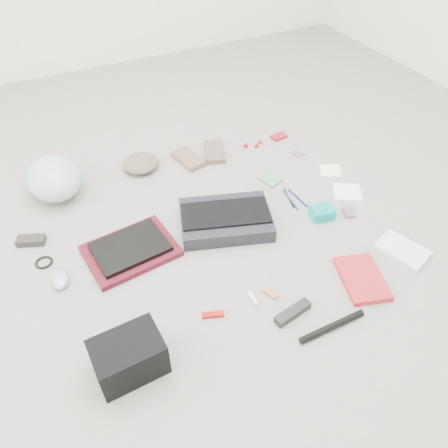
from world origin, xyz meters
name	(u,v)px	position (x,y,z in m)	size (l,w,h in m)	color
ground_plane	(224,232)	(0.00, 0.00, 0.00)	(4.00, 4.00, 0.00)	gray
messenger_bag	(226,220)	(0.03, 0.04, 0.03)	(0.40, 0.28, 0.07)	black
bag_flap	(226,213)	(0.03, 0.04, 0.07)	(0.39, 0.18, 0.01)	black
laptop_sleeve	(131,251)	(-0.41, 0.06, 0.01)	(0.36, 0.27, 0.03)	#4E0E1B
laptop	(130,247)	(-0.41, 0.06, 0.04)	(0.30, 0.22, 0.02)	black
bike_helmet	(53,178)	(-0.61, 0.61, 0.09)	(0.25, 0.31, 0.19)	silver
beanie	(141,163)	(-0.17, 0.63, 0.03)	(0.19, 0.18, 0.07)	brown
mitten_left	(188,159)	(0.07, 0.58, 0.01)	(0.10, 0.20, 0.03)	#745D4C
mitten_right	(214,152)	(0.23, 0.58, 0.02)	(0.10, 0.20, 0.03)	brown
power_brick	(31,240)	(-0.78, 0.31, 0.02)	(0.12, 0.05, 0.03)	black
cable_coil	(44,262)	(-0.75, 0.17, 0.01)	(0.07, 0.07, 0.01)	black
mouse	(60,280)	(-0.71, 0.03, 0.02)	(0.06, 0.10, 0.04)	#B0AEBF
camera_bag	(129,357)	(-0.57, -0.45, 0.07)	(0.22, 0.16, 0.15)	black
multitool	(213,315)	(-0.24, -0.38, 0.01)	(0.08, 0.02, 0.01)	#A30D04
toiletry_tube_white	(253,299)	(-0.07, -0.39, 0.01)	(0.02, 0.02, 0.06)	silver
toiletry_tube_orange	(270,293)	(0.00, -0.39, 0.01)	(0.02, 0.02, 0.06)	orange
u_lock	(293,312)	(0.03, -0.51, 0.02)	(0.15, 0.04, 0.03)	black
bike_pump	(332,327)	(0.13, -0.62, 0.01)	(0.03, 0.03, 0.27)	black
book_red	(362,279)	(0.37, -0.49, 0.01)	(0.16, 0.24, 0.02)	red
book_white	(402,250)	(0.63, -0.45, 0.01)	(0.13, 0.20, 0.02)	silver
notepad	(269,179)	(0.38, 0.24, 0.01)	(0.08, 0.11, 0.01)	#4B8A54
pen_blue	(291,200)	(0.39, 0.05, 0.00)	(0.01, 0.01, 0.15)	navy
pen_black	(289,198)	(0.39, 0.07, 0.00)	(0.01, 0.01, 0.14)	black
pen_navy	(298,198)	(0.42, 0.05, 0.00)	(0.01, 0.01, 0.15)	navy
accordion_wallet	(322,213)	(0.45, -0.11, 0.03)	(0.10, 0.08, 0.05)	#019D93
card_deck	(349,212)	(0.58, -0.15, 0.01)	(0.05, 0.07, 0.01)	slate
napkin_top	(331,171)	(0.70, 0.16, 0.00)	(0.10, 0.10, 0.01)	white
napkin_bottom	(347,192)	(0.67, -0.02, 0.00)	(0.13, 0.13, 0.01)	white
lollipop_a	(246,145)	(0.41, 0.56, 0.01)	(0.03, 0.03, 0.03)	#B50012
lollipop_b	(256,146)	(0.47, 0.53, 0.01)	(0.02, 0.02, 0.02)	#A81206
lollipop_c	(260,142)	(0.50, 0.56, 0.01)	(0.02, 0.02, 0.02)	red
altoids_tin	(279,137)	(0.63, 0.56, 0.01)	(0.08, 0.05, 0.02)	#AC1524
stamp_sheet	(298,154)	(0.64, 0.37, 0.00)	(0.05, 0.06, 0.00)	slate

